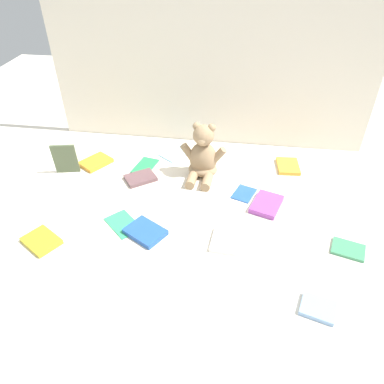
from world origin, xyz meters
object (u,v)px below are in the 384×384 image
object	(u,v)px
book_case_0	(96,162)
book_case_9	(65,159)
book_case_7	(176,153)
book_case_13	(267,204)
book_case_6	(141,178)
book_case_1	(225,241)
book_case_10	(123,224)
book_case_12	(145,232)
teddy_bear	(203,157)
book_case_3	(318,308)
book_case_4	(244,193)
book_case_2	(145,166)
book_case_11	(348,249)
book_case_8	(288,166)
book_case_5	(41,241)

from	to	relation	value
book_case_0	book_case_9	bearing A→B (deg)	-104.54
book_case_7	book_case_13	world-z (taller)	book_case_13
book_case_0	book_case_6	xyz separation A→B (m)	(0.23, -0.09, -0.00)
book_case_1	book_case_10	size ratio (longest dim) A/B	0.86
book_case_0	book_case_12	bearing A→B (deg)	-17.69
teddy_bear	book_case_3	xyz separation A→B (m)	(0.40, -0.61, -0.08)
book_case_3	book_case_13	size ratio (longest dim) A/B	0.69
book_case_13	book_case_9	bearing A→B (deg)	11.25
teddy_bear	book_case_10	distance (m)	0.43
book_case_4	book_case_13	size ratio (longest dim) A/B	0.73
teddy_bear	book_case_1	bearing A→B (deg)	-68.58
book_case_13	book_case_1	bearing A→B (deg)	74.86
book_case_1	book_case_10	distance (m)	0.37
book_case_3	book_case_4	size ratio (longest dim) A/B	0.94
book_case_0	book_case_12	xyz separation A→B (m)	(0.32, -0.40, 0.00)
book_case_6	book_case_13	distance (m)	0.52
book_case_9	book_case_6	bearing A→B (deg)	-13.49
book_case_1	book_case_7	world-z (taller)	book_case_1
book_case_2	book_case_1	bearing A→B (deg)	-35.50
book_case_2	book_case_11	distance (m)	0.87
book_case_8	book_case_7	bearing A→B (deg)	171.00
book_case_3	book_case_10	xyz separation A→B (m)	(-0.64, 0.26, -0.00)
book_case_11	book_case_12	xyz separation A→B (m)	(-0.68, -0.02, 0.00)
book_case_2	book_case_10	world-z (taller)	same
book_case_9	book_case_1	bearing A→B (deg)	-37.37
book_case_12	book_case_5	bearing A→B (deg)	-44.15
teddy_bear	book_case_4	world-z (taller)	teddy_bear
book_case_5	book_case_11	xyz separation A→B (m)	(1.01, 0.11, -0.00)
book_case_1	book_case_6	world-z (taller)	book_case_6
book_case_3	book_case_5	size ratio (longest dim) A/B	0.78
book_case_8	book_case_0	bearing A→B (deg)	-177.88
book_case_1	book_case_12	distance (m)	0.27
book_case_3	book_case_13	bearing A→B (deg)	-147.21
book_case_2	book_case_7	size ratio (longest dim) A/B	0.99
book_case_7	book_case_8	bearing A→B (deg)	-148.71
book_case_4	book_case_13	world-z (taller)	book_case_13
book_case_4	book_case_12	bearing A→B (deg)	59.86
book_case_3	book_case_9	size ratio (longest dim) A/B	0.68
book_case_10	book_case_7	bearing A→B (deg)	32.18
teddy_bear	book_case_7	bearing A→B (deg)	137.41
book_case_5	book_case_9	distance (m)	0.42
book_case_1	book_case_2	size ratio (longest dim) A/B	0.87
book_case_5	book_case_1	bearing A→B (deg)	130.21
book_case_0	book_case_4	xyz separation A→B (m)	(0.65, -0.13, -0.00)
teddy_bear	book_case_7	xyz separation A→B (m)	(-0.14, 0.15, -0.08)
teddy_bear	book_case_11	distance (m)	0.64
book_case_1	book_case_2	distance (m)	0.56
book_case_3	book_case_13	distance (m)	0.46
book_case_8	book_case_13	xyz separation A→B (m)	(-0.10, -0.28, 0.00)
book_case_4	book_case_5	distance (m)	0.76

